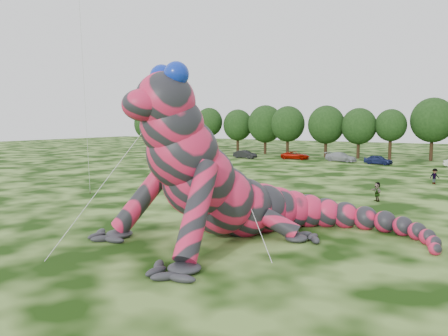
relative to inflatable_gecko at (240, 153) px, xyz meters
name	(u,v)px	position (x,y,z in m)	size (l,w,h in m)	color
ground	(195,230)	(-2.86, -0.52, -4.80)	(240.00, 240.00, 0.00)	#16330A
inflatable_gecko	(240,153)	(0.00, 0.00, 0.00)	(16.18, 19.21, 9.61)	#CC1E47
tree_0	(148,129)	(-57.42, 58.72, -0.05)	(6.91, 6.22, 9.51)	black
tree_1	(165,128)	(-51.21, 57.53, 0.10)	(6.74, 6.07, 9.81)	black
tree_2	(186,129)	(-45.88, 58.24, 0.02)	(7.04, 6.34, 9.64)	black
tree_3	(209,130)	(-38.58, 56.55, -0.08)	(5.81, 5.23, 9.44)	black
tree_4	(238,131)	(-32.50, 58.19, -0.27)	(6.22, 5.60, 9.06)	black
tree_5	(265,130)	(-25.98, 57.92, 0.10)	(7.16, 6.44, 9.80)	black
tree_6	(288,131)	(-20.42, 56.17, -0.06)	(6.52, 5.86, 9.49)	black
tree_7	(326,131)	(-12.94, 56.29, -0.07)	(6.68, 6.01, 9.48)	black
tree_8	(359,133)	(-7.08, 56.47, -0.33)	(6.14, 5.53, 8.94)	black
tree_9	(390,134)	(-1.79, 56.83, -0.46)	(5.27, 4.74, 8.68)	black
tree_10	(432,129)	(4.54, 58.06, 0.45)	(7.09, 6.38, 10.50)	black
car_0	(192,152)	(-35.78, 46.01, -4.15)	(1.53, 3.81, 1.30)	silver
car_1	(245,154)	(-24.46, 46.43, -4.09)	(1.51, 4.33, 1.43)	black
car_2	(295,155)	(-15.98, 49.08, -4.12)	(2.28, 4.94, 1.37)	#9C0E02
car_3	(341,157)	(-8.03, 49.13, -4.04)	(2.13, 5.23, 1.52)	#A3A7AC
car_4	(378,160)	(-1.72, 47.23, -4.08)	(1.70, 4.22, 1.44)	navy
spectator_2	(435,176)	(7.79, 28.46, -3.97)	(1.08, 0.62, 1.67)	gray
spectator_0	(205,171)	(-15.36, 19.55, -3.90)	(0.66, 0.43, 1.81)	gray
spectator_4	(221,158)	(-22.85, 35.46, -3.94)	(0.84, 0.55, 1.72)	gray
spectator_5	(377,192)	(4.67, 15.20, -4.00)	(1.50, 0.48, 1.61)	gray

